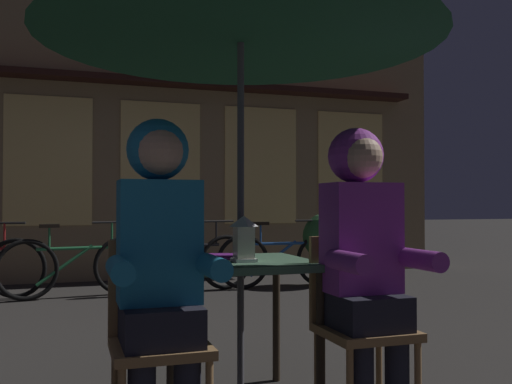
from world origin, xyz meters
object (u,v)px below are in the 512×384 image
Objects in this scene: bicycle_fifth at (283,259)px; cafe_table at (241,280)px; person_left_hooded at (160,247)px; chair_left at (158,330)px; patio_umbrella at (241,7)px; bicycle_fourth at (185,263)px; book at (226,256)px; potted_plant at (326,242)px; bicycle_third at (76,266)px; chair_right at (358,316)px; lantern at (244,238)px; person_right_hooded at (364,243)px.

cafe_table is at bearing -113.74° from bicycle_fifth.
bicycle_fifth is at bearing 63.00° from person_left_hooded.
patio_umbrella is at bearing 37.55° from chair_left.
bicycle_fifth is (1.21, -0.01, 0.00)m from bicycle_fourth.
book is (-0.05, 0.09, 0.11)m from cafe_table.
potted_plant is at bearing 56.66° from chair_left.
patio_umbrella is 11.55× the size of book.
chair_left is 0.95× the size of potted_plant.
bicycle_third is 3.04m from potted_plant.
chair_right is at bearing -37.55° from patio_umbrella.
lantern is 0.58m from person_left_hooded.
lantern is 0.68m from chair_right.
cafe_table is at bearing 37.55° from chair_left.
lantern is at bearing -78.82° from bicycle_third.
person_right_hooded is 4.39m from bicycle_fifth.
person_right_hooded is at bearing -3.39° from chair_left.
person_left_hooded reaches higher than chair_left.
bicycle_third is at bearing -179.76° from bicycle_fourth.
chair_left is at bearing -102.57° from bicycle_fourth.
patio_umbrella is at bearing 41.57° from person_left_hooded.
person_right_hooded reaches higher than bicycle_fifth.
chair_right is at bearing -37.55° from cafe_table.
bicycle_third is 0.99× the size of bicycle_fifth.
cafe_table is 0.15m from book.
chair_right reaches higher than bicycle_fourth.
cafe_table is 0.80× the size of potted_plant.
bicycle_fifth is 4.08m from book.
book is (0.43, 0.46, 0.26)m from chair_left.
lantern is at bearing 35.69° from person_left_hooded.
lantern is 0.59m from person_right_hooded.
book is at bearing 50.38° from person_left_hooded.
bicycle_fifth is at bearing 66.26° from patio_umbrella.
chair_left reaches higher than bicycle_fourth.
cafe_table is 4.14m from bicycle_fifth.
lantern is (-0.01, -0.09, 0.22)m from cafe_table.
chair_right is at bearing 90.00° from person_right_hooded.
cafe_table is 0.85× the size of chair_right.
person_left_hooded reaches higher than bicycle_third.
patio_umbrella is at bearing -120.77° from potted_plant.
bicycle_fourth is at bearing 83.27° from cafe_table.
bicycle_fifth is at bearing -177.75° from potted_plant.
bicycle_fourth is at bearing 97.19° from book.
bicycle_fourth is 1.83m from potted_plant.
bicycle_fourth is (-0.03, 4.15, -0.14)m from chair_right.
chair_right is 0.95× the size of potted_plant.
person_right_hooded is (0.48, -0.43, -1.21)m from patio_umbrella.
patio_umbrella is at bearing 83.92° from lantern.
book is at bearing 103.37° from lantern.
bicycle_fifth is (1.67, 3.86, -0.51)m from lantern.
potted_plant reaches higher than bicycle_third.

